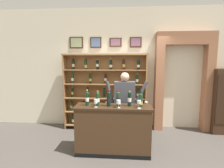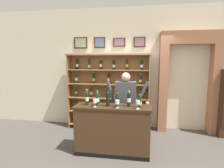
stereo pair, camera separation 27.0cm
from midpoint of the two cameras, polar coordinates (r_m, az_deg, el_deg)
The scene contains 15 objects.
ground_plane at distance 3.95m, azimuth -0.37°, elevation -21.22°, with size 14.00×14.00×0.02m, color #47423D.
back_wall at distance 5.09m, azimuth 1.18°, elevation 4.95°, with size 12.00×0.19×3.31m.
wine_shelf at distance 4.88m, azimuth -3.84°, elevation -2.04°, with size 2.26×0.30×2.06m.
archway_doorway at distance 5.15m, azimuth 20.19°, elevation 2.32°, with size 1.49×0.45×2.61m.
tasting_counter at distance 3.74m, azimuth -1.76°, elevation -14.38°, with size 1.53×0.49×0.99m.
shopkeeper at distance 4.02m, azimuth 2.15°, elevation -5.16°, with size 0.95×0.22×1.63m.
tasting_bottle_riserva at distance 3.63m, azimuth -10.05°, elevation -4.47°, with size 0.07×0.07×0.32m.
tasting_bottle_grappa at distance 3.60m, azimuth -6.69°, elevation -4.68°, with size 0.07×0.07×0.30m.
tasting_bottle_bianco at distance 3.53m, azimuth -3.28°, elevation -4.70°, with size 0.08×0.08×0.33m.
tasting_bottle_vin_santo at distance 3.53m, azimuth -0.19°, elevation -4.62°, with size 0.07×0.07×0.32m.
tasting_bottle_brunello at distance 3.54m, azimuth 3.45°, elevation -4.67°, with size 0.07×0.07×0.31m.
tasting_bottle_super_tuscan at distance 3.51m, azimuth 6.96°, elevation -5.11°, with size 0.08×0.08×0.31m.
wine_glass_center at distance 3.49m, azimuth -7.42°, elevation -5.61°, with size 0.07×0.07×0.15m.
wine_glass_right at distance 3.41m, azimuth -0.19°, elevation -5.83°, with size 0.08×0.08×0.15m.
wine_glass_spare at distance 3.40m, azimuth 6.36°, elevation -5.91°, with size 0.08×0.08×0.16m.
Camera 1 is at (0.16, -3.46, 1.90)m, focal length 28.68 mm.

